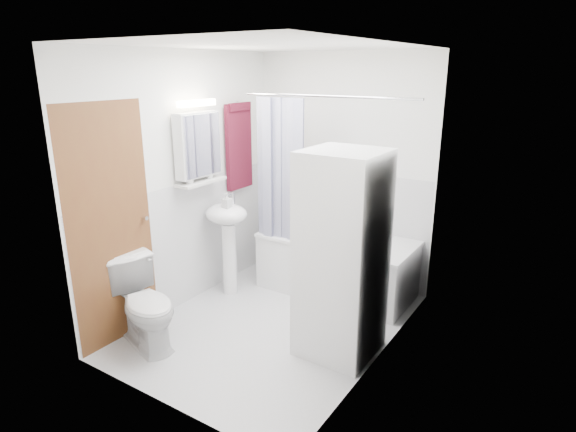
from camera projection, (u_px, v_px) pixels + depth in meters
The scene contains 20 objects.
floor at pixel (273, 324), 4.38m from camera, with size 2.60×2.60×0.00m, color silver.
room_walls at pixel (272, 163), 3.94m from camera, with size 2.60×2.60×2.60m.
wainscot at pixel (291, 253), 4.44m from camera, with size 1.98×2.58×2.58m.
door at pixel (145, 218), 4.14m from camera, with size 0.05×2.00×2.00m.
bathtub at pixel (337, 262), 4.94m from camera, with size 1.55×0.73×0.59m.
tub_spout at pixel (370, 203), 4.93m from camera, with size 0.04×0.04×0.12m, color silver.
curtain_rod at pixel (326, 96), 4.20m from camera, with size 0.02×0.02×1.73m, color silver.
shower_curtain at pixel (280, 174), 4.68m from camera, with size 0.55×0.02×1.45m.
sink at pixel (227, 228), 4.80m from camera, with size 0.44×0.37×1.04m.
medicine_cabinet at pixel (198, 143), 4.47m from camera, with size 0.13×0.50×0.71m.
shelf at pixel (201, 182), 4.57m from camera, with size 0.18×0.54×0.03m, color silver.
shower_caddy at pixel (376, 181), 4.83m from camera, with size 0.22×0.06×0.02m, color silver.
towel at pixel (239, 145), 5.04m from camera, with size 0.07×0.38×0.91m.
washer_dryer at pixel (341, 256), 3.76m from camera, with size 0.61×0.59×1.66m.
toilet at pixel (145, 304), 3.98m from camera, with size 0.41×0.74×0.72m, color white.
soap_pump at pixel (227, 206), 4.67m from camera, with size 0.08×0.17×0.08m, color gray.
shelf_bottle at pixel (190, 180), 4.43m from camera, with size 0.07×0.18×0.07m, color gray.
shelf_cup at pixel (209, 173), 4.65m from camera, with size 0.10×0.09×0.10m, color gray.
shampoo_a at pixel (371, 173), 4.83m from camera, with size 0.13×0.17×0.13m, color gray.
shampoo_b at pixel (382, 177), 4.78m from camera, with size 0.08×0.21×0.08m, color navy.
Camera 1 is at (2.22, -3.20, 2.24)m, focal length 30.00 mm.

